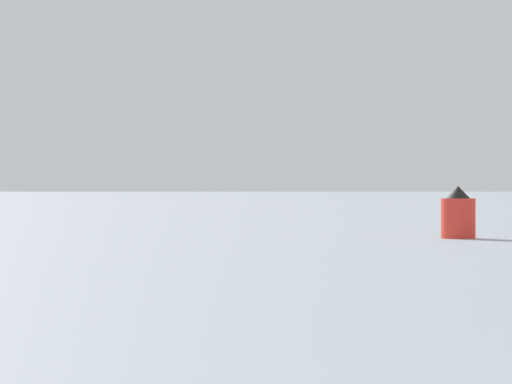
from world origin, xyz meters
TOP-DOWN VIEW (x-y plane):
  - distant_headland at (33.35, 1282.44)m, footprint 1125.78×602.20m
  - channel_buoy at (2.39, 34.95)m, footprint 1.38×1.38m

SIDE VIEW (x-z plane):
  - channel_buoy at x=2.39m, z-range -0.11..2.00m
  - distant_headland at x=33.35m, z-range 0.00..29.69m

